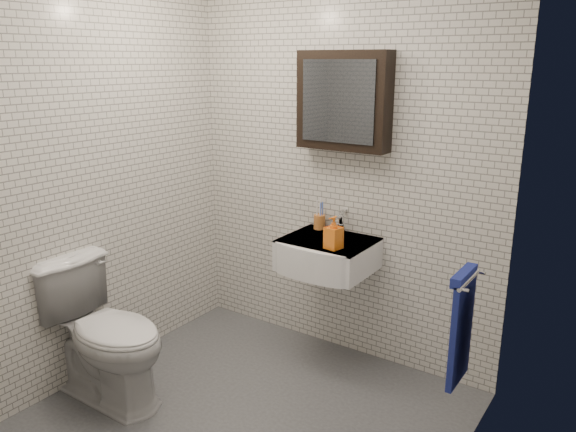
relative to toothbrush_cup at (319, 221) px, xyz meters
The scene contains 9 objects.
ground 1.31m from the toothbrush_cup, 82.96° to the right, with size 2.20×2.00×0.01m, color #46494D.
room_shell 1.10m from the toothbrush_cup, 82.96° to the right, with size 2.22×2.02×2.51m.
washbasin 0.30m from the toothbrush_cup, 51.19° to the right, with size 0.55×0.50×0.20m.
faucet 0.17m from the toothbrush_cup, ahead, with size 0.06×0.20×0.15m.
mirror_cabinet 0.81m from the toothbrush_cup, ahead, with size 0.60×0.15×0.60m.
towel_rail 1.31m from the toothbrush_cup, 26.96° to the right, with size 0.09×0.30×0.58m.
toothbrush_cup is the anchor object (origin of this frame).
soap_bottle 0.41m from the toothbrush_cup, 47.09° to the right, with size 0.09×0.09×0.20m, color orange.
toilet 1.51m from the toothbrush_cup, 118.60° to the right, with size 0.47×0.82×0.84m, color white.
Camera 1 is at (1.74, -2.15, 1.95)m, focal length 35.00 mm.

